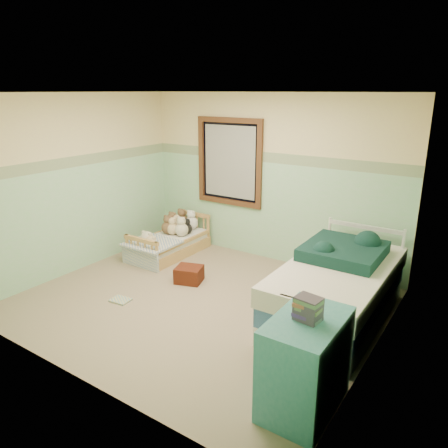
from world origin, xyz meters
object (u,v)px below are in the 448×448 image
Objects in this scene: twin_bed_frame at (335,310)px; dresser at (305,364)px; toddler_bed_frame at (170,249)px; plush_floor_tan at (152,251)px; floor_book at (120,300)px; red_pillow at (189,274)px; plush_floor_cream at (147,249)px.

dresser is (0.29, -1.53, 0.30)m from twin_bed_frame.
toddler_bed_frame is 2.96m from twin_bed_frame.
floor_book is (0.63, -1.25, -0.12)m from plush_floor_tan.
floor_book is at bearing -111.47° from red_pillow.
plush_floor_cream reaches higher than twin_bed_frame.
toddler_bed_frame is 3.81× the size of red_pillow.
plush_floor_tan is 1.09× the size of floor_book.
twin_bed_frame is at bearing 4.21° from red_pillow.
red_pillow is at bearing -17.42° from plush_floor_cream.
floor_book is at bearing -71.11° from toddler_bed_frame.
red_pillow is at bearing 148.91° from dresser.
plush_floor_cream is at bearing 168.44° from plush_floor_tan.
dresser is 2.35× the size of red_pillow.
dresser reaches higher than plush_floor_cream.
twin_bed_frame is at bearing -3.35° from plush_floor_tan.
plush_floor_tan is (-0.09, -0.33, 0.05)m from toddler_bed_frame.
plush_floor_tan is 0.75× the size of red_pillow.
plush_floor_tan reaches higher than floor_book.
plush_floor_cream is 3.82m from dresser.
twin_bed_frame is (3.11, -0.20, -0.04)m from plush_floor_cream.
red_pillow is (0.99, -0.32, -0.02)m from plush_floor_tan.
dresser is at bearing -32.52° from toddler_bed_frame.
dresser is at bearing -79.45° from twin_bed_frame.
plush_floor_cream is 0.11m from plush_floor_tan.
toddler_bed_frame is 0.66× the size of twin_bed_frame.
floor_book is (0.54, -1.58, -0.07)m from toddler_bed_frame.
plush_floor_cream is 1.11× the size of plush_floor_tan.
red_pillow is (-2.01, -0.15, -0.00)m from twin_bed_frame.
red_pillow is 1.44× the size of floor_book.
dresser reaches higher than plush_floor_tan.
floor_book is at bearing -59.89° from plush_floor_cream.
plush_floor_tan is at bearing 176.65° from twin_bed_frame.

